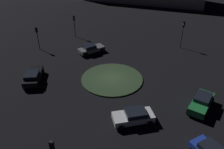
{
  "coord_description": "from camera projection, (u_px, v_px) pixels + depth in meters",
  "views": [
    {
      "loc": [
        -20.65,
        14.91,
        16.28
      ],
      "look_at": [
        0.0,
        0.0,
        0.73
      ],
      "focal_mm": 36.9,
      "sensor_mm": 36.0,
      "label": 1
    }
  ],
  "objects": [
    {
      "name": "car_white",
      "position": [
        134.0,
        116.0,
        22.98
      ],
      "size": [
        3.28,
        4.47,
        1.41
      ],
      "rotation": [
        0.0,
        0.0,
        1.16
      ],
      "color": "white",
      "rests_on": "ground_plane"
    },
    {
      "name": "ground_plane",
      "position": [
        112.0,
        79.0,
        30.22
      ],
      "size": [
        116.74,
        116.74,
        0.0
      ],
      "primitive_type": "plane",
      "color": "black"
    },
    {
      "name": "traffic_light_south",
      "position": [
        183.0,
        29.0,
        37.09
      ],
      "size": [
        0.32,
        0.37,
        4.49
      ],
      "rotation": [
        0.0,
        0.0,
        1.66
      ],
      "color": "#2D2D2D",
      "rests_on": "ground_plane"
    },
    {
      "name": "car_green",
      "position": [
        202.0,
        102.0,
        24.77
      ],
      "size": [
        3.16,
        4.67,
        1.51
      ],
      "rotation": [
        0.0,
        0.0,
        1.92
      ],
      "color": "#1E7238",
      "rests_on": "ground_plane"
    },
    {
      "name": "roundabout_island",
      "position": [
        112.0,
        79.0,
        30.18
      ],
      "size": [
        8.05,
        8.05,
        0.16
      ],
      "primitive_type": "cylinder",
      "color": "#2D4228",
      "rests_on": "ground_plane"
    },
    {
      "name": "traffic_light_east_near",
      "position": [
        37.0,
        34.0,
        36.64
      ],
      "size": [
        0.39,
        0.35,
        3.82
      ],
      "rotation": [
        0.0,
        0.0,
        -2.85
      ],
      "color": "#2D2D2D",
      "rests_on": "ground_plane"
    },
    {
      "name": "car_grey",
      "position": [
        91.0,
        49.0,
        36.53
      ],
      "size": [
        2.13,
        4.2,
        1.44
      ],
      "rotation": [
        0.0,
        0.0,
        4.66
      ],
      "color": "slate",
      "rests_on": "ground_plane"
    },
    {
      "name": "traffic_light_east",
      "position": [
        74.0,
        22.0,
        41.28
      ],
      "size": [
        0.38,
        0.34,
        3.99
      ],
      "rotation": [
        0.0,
        0.0,
        2.95
      ],
      "color": "#2D2D2D",
      "rests_on": "ground_plane"
    },
    {
      "name": "car_black",
      "position": [
        33.0,
        76.0,
        29.39
      ],
      "size": [
        4.82,
        3.88,
        1.52
      ],
      "rotation": [
        0.0,
        0.0,
        -0.54
      ],
      "color": "black",
      "rests_on": "ground_plane"
    }
  ]
}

